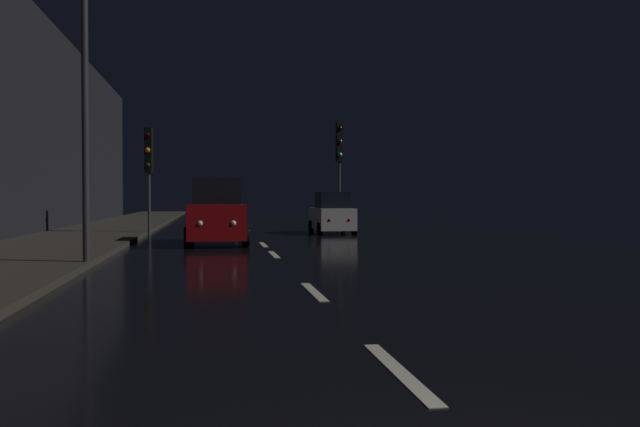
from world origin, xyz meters
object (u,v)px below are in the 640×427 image
car_approaching_headlights (216,214)px  traffic_light_far_left (149,158)px  streetlamp_overhead (103,30)px  car_parked_right_far (332,214)px  traffic_light_far_right (339,151)px

car_approaching_headlights → traffic_light_far_left: bearing=-154.1°
streetlamp_overhead → traffic_light_far_left: bearing=91.0°
streetlamp_overhead → car_parked_right_far: 16.03m
car_parked_right_far → car_approaching_headlights: bearing=139.2°
traffic_light_far_left → car_approaching_headlights: (2.79, -5.73, -2.24)m
streetlamp_overhead → car_approaching_headlights: bearing=70.7°
traffic_light_far_right → streetlamp_overhead: size_ratio=0.63×
car_approaching_headlights → streetlamp_overhead: bearing=-19.3°
streetlamp_overhead → car_parked_right_far: size_ratio=2.28×
traffic_light_far_left → car_parked_right_far: 8.29m
traffic_light_far_left → traffic_light_far_right: (8.72, 2.59, 0.56)m
car_approaching_headlights → car_parked_right_far: bearing=139.2°
traffic_light_far_right → car_parked_right_far: size_ratio=1.43×
traffic_light_far_right → car_approaching_headlights: bearing=-35.8°
traffic_light_far_left → streetlamp_overhead: (0.22, -13.07, 2.15)m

